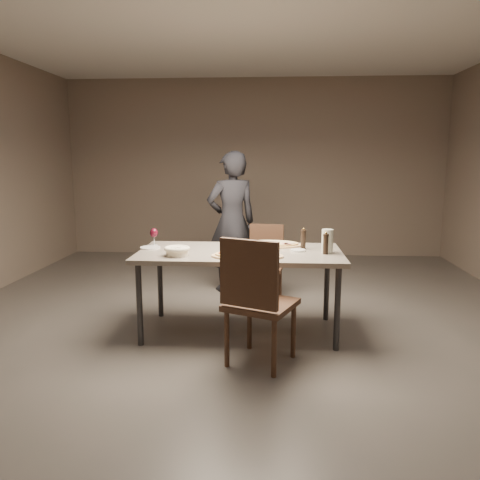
# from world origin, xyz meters

# --- Properties ---
(room) EXTENTS (7.00, 7.00, 7.00)m
(room) POSITION_xyz_m (0.00, 0.00, 1.40)
(room) COLOR #5D5750
(room) RESTS_ON ground
(dining_table) EXTENTS (1.80, 0.90, 0.75)m
(dining_table) POSITION_xyz_m (0.00, 0.00, 0.69)
(dining_table) COLOR gray
(dining_table) RESTS_ON ground
(zucchini_pizza) EXTENTS (0.60, 0.33, 0.05)m
(zucchini_pizza) POSITION_xyz_m (0.08, -0.24, 0.77)
(zucchini_pizza) COLOR tan
(zucchini_pizza) RESTS_ON dining_table
(ham_pizza) EXTENTS (0.59, 0.33, 0.04)m
(ham_pizza) POSITION_xyz_m (0.27, 0.28, 0.77)
(ham_pizza) COLOR tan
(ham_pizza) RESTS_ON dining_table
(bread_basket) EXTENTS (0.22, 0.22, 0.08)m
(bread_basket) POSITION_xyz_m (-0.52, -0.23, 0.80)
(bread_basket) COLOR #EEE3C1
(bread_basket) RESTS_ON dining_table
(oil_dish) EXTENTS (0.13, 0.13, 0.02)m
(oil_dish) POSITION_xyz_m (0.51, 0.03, 0.76)
(oil_dish) COLOR white
(oil_dish) RESTS_ON dining_table
(pepper_mill_left) EXTENTS (0.05, 0.05, 0.19)m
(pepper_mill_left) POSITION_xyz_m (0.74, -0.08, 0.84)
(pepper_mill_left) COLOR black
(pepper_mill_left) RESTS_ON dining_table
(pepper_mill_right) EXTENTS (0.05, 0.05, 0.19)m
(pepper_mill_right) POSITION_xyz_m (0.57, 0.13, 0.84)
(pepper_mill_right) COLOR black
(pepper_mill_right) RESTS_ON dining_table
(carafe) EXTENTS (0.10, 0.10, 0.21)m
(carafe) POSITION_xyz_m (0.76, -0.03, 0.85)
(carafe) COLOR silver
(carafe) RESTS_ON dining_table
(wine_glass) EXTENTS (0.07, 0.07, 0.16)m
(wine_glass) POSITION_xyz_m (-0.83, 0.22, 0.86)
(wine_glass) COLOR silver
(wine_glass) RESTS_ON dining_table
(side_plate) EXTENTS (0.18, 0.18, 0.01)m
(side_plate) POSITION_xyz_m (-0.83, 0.07, 0.76)
(side_plate) COLOR white
(side_plate) RESTS_ON dining_table
(chair_near) EXTENTS (0.62, 0.62, 1.00)m
(chair_near) POSITION_xyz_m (0.17, -0.72, 0.56)
(chair_near) COLOR #432A1C
(chair_near) RESTS_ON ground
(chair_far) EXTENTS (0.44, 0.44, 0.84)m
(chair_far) POSITION_xyz_m (0.21, 0.99, 0.47)
(chair_far) COLOR #432A1C
(chair_far) RESTS_ON ground
(diner) EXTENTS (0.71, 0.60, 1.65)m
(diner) POSITION_xyz_m (-0.19, 1.37, 0.82)
(diner) COLOR black
(diner) RESTS_ON ground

